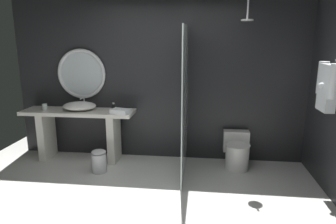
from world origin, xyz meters
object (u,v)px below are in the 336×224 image
object	(u,v)px
vessel_sink	(79,106)
hanging_bathrobe	(328,85)
toilet	(237,151)
round_wall_mirror	(81,74)
tumbler_cup	(45,107)
soap_dispenser	(114,107)
rain_shower_head	(247,17)
folded_hand_towel	(120,111)
waste_bin	(99,161)

from	to	relation	value
vessel_sink	hanging_bathrobe	xyz separation A→B (m)	(3.49, -0.66, 0.50)
vessel_sink	toilet	xyz separation A→B (m)	(2.51, -0.06, -0.64)
round_wall_mirror	tumbler_cup	bearing A→B (deg)	-152.40
tumbler_cup	soap_dispenser	bearing A→B (deg)	3.30
soap_dispenser	hanging_bathrobe	size ratio (longest dim) A/B	0.21
hanging_bathrobe	vessel_sink	bearing A→B (deg)	169.27
round_wall_mirror	toilet	xyz separation A→B (m)	(2.53, -0.26, -1.14)
rain_shower_head	folded_hand_towel	world-z (taller)	rain_shower_head
vessel_sink	waste_bin	bearing A→B (deg)	-47.09
hanging_bathrobe	waste_bin	size ratio (longest dim) A/B	1.86
toilet	waste_bin	size ratio (longest dim) A/B	1.58
folded_hand_towel	tumbler_cup	bearing A→B (deg)	175.91
vessel_sink	waste_bin	xyz separation A→B (m)	(0.46, -0.49, -0.72)
rain_shower_head	folded_hand_towel	distance (m)	2.27
vessel_sink	round_wall_mirror	xyz separation A→B (m)	(-0.02, 0.20, 0.49)
hanging_bathrobe	toilet	distance (m)	1.62
round_wall_mirror	toilet	size ratio (longest dim) A/B	1.48
vessel_sink	folded_hand_towel	size ratio (longest dim) A/B	1.91
tumbler_cup	rain_shower_head	size ratio (longest dim) A/B	0.32
rain_shower_head	folded_hand_towel	bearing A→B (deg)	179.52
vessel_sink	folded_hand_towel	world-z (taller)	vessel_sink
vessel_sink	toilet	distance (m)	2.59
tumbler_cup	hanging_bathrobe	distance (m)	4.11
vessel_sink	round_wall_mirror	bearing A→B (deg)	94.45
rain_shower_head	toilet	size ratio (longest dim) A/B	0.58
toilet	folded_hand_towel	xyz separation A→B (m)	(-1.79, -0.12, 0.61)
rain_shower_head	waste_bin	distance (m)	2.93
vessel_sink	rain_shower_head	world-z (taller)	rain_shower_head
soap_dispenser	rain_shower_head	bearing A→B (deg)	-4.96
rain_shower_head	hanging_bathrobe	size ratio (longest dim) A/B	0.50
round_wall_mirror	waste_bin	distance (m)	1.47
hanging_bathrobe	waste_bin	world-z (taller)	hanging_bathrobe
tumbler_cup	folded_hand_towel	xyz separation A→B (m)	(1.27, -0.09, -0.02)
tumbler_cup	rain_shower_head	bearing A→B (deg)	-1.97
vessel_sink	round_wall_mirror	size ratio (longest dim) A/B	0.66
vessel_sink	soap_dispenser	xyz separation A→B (m)	(0.57, -0.02, -0.00)
soap_dispenser	rain_shower_head	world-z (taller)	rain_shower_head
rain_shower_head	hanging_bathrobe	bearing A→B (deg)	-26.50
soap_dispenser	tumbler_cup	bearing A→B (deg)	-176.70
vessel_sink	toilet	world-z (taller)	vessel_sink
toilet	waste_bin	world-z (taller)	toilet
rain_shower_head	waste_bin	xyz separation A→B (m)	(-2.08, -0.31, -2.05)
tumbler_cup	waste_bin	size ratio (longest dim) A/B	0.30
vessel_sink	soap_dispenser	size ratio (longest dim) A/B	3.84
round_wall_mirror	hanging_bathrobe	distance (m)	3.61
waste_bin	folded_hand_towel	distance (m)	0.81
rain_shower_head	soap_dispenser	bearing A→B (deg)	175.04
vessel_sink	toilet	bearing A→B (deg)	-1.30
vessel_sink	waste_bin	world-z (taller)	vessel_sink
hanging_bathrobe	tumbler_cup	bearing A→B (deg)	171.82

